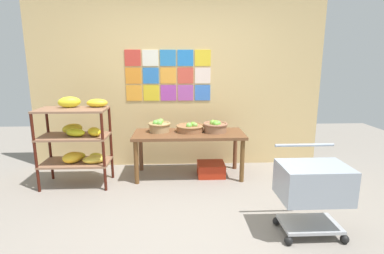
{
  "coord_description": "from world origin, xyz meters",
  "views": [
    {
      "loc": [
        -0.0,
        -2.72,
        1.62
      ],
      "look_at": [
        0.17,
        0.99,
        0.8
      ],
      "focal_mm": 28.25,
      "sensor_mm": 36.0,
      "label": 1
    }
  ],
  "objects_px": {
    "display_table": "(189,138)",
    "shopping_cart": "(313,185)",
    "fruit_basket_centre": "(160,126)",
    "fruit_basket_back_left": "(216,126)",
    "banana_shelf_unit": "(79,137)",
    "produce_crate_under_table": "(211,169)",
    "fruit_basket_back_right": "(191,128)"
  },
  "relations": [
    {
      "from": "display_table",
      "to": "shopping_cart",
      "type": "xyz_separation_m",
      "value": [
        1.09,
        -1.55,
        -0.06
      ]
    },
    {
      "from": "display_table",
      "to": "shopping_cart",
      "type": "bearing_deg",
      "value": -54.8
    },
    {
      "from": "display_table",
      "to": "fruit_basket_centre",
      "type": "distance_m",
      "value": 0.45
    },
    {
      "from": "fruit_basket_back_left",
      "to": "banana_shelf_unit",
      "type": "bearing_deg",
      "value": -171.79
    },
    {
      "from": "shopping_cart",
      "to": "display_table",
      "type": "bearing_deg",
      "value": 135.44
    },
    {
      "from": "produce_crate_under_table",
      "to": "display_table",
      "type": "bearing_deg",
      "value": 178.03
    },
    {
      "from": "display_table",
      "to": "produce_crate_under_table",
      "type": "xyz_separation_m",
      "value": [
        0.32,
        -0.01,
        -0.46
      ]
    },
    {
      "from": "fruit_basket_centre",
      "to": "produce_crate_under_table",
      "type": "xyz_separation_m",
      "value": [
        0.73,
        -0.1,
        -0.62
      ]
    },
    {
      "from": "fruit_basket_back_left",
      "to": "fruit_basket_centre",
      "type": "relative_size",
      "value": 1.1
    },
    {
      "from": "banana_shelf_unit",
      "to": "fruit_basket_back_left",
      "type": "xyz_separation_m",
      "value": [
        1.82,
        0.26,
        0.07
      ]
    },
    {
      "from": "fruit_basket_centre",
      "to": "fruit_basket_back_right",
      "type": "relative_size",
      "value": 0.79
    },
    {
      "from": "fruit_basket_centre",
      "to": "fruit_basket_back_left",
      "type": "bearing_deg",
      "value": -4.09
    },
    {
      "from": "fruit_basket_back_right",
      "to": "fruit_basket_back_left",
      "type": "bearing_deg",
      "value": -7.49
    },
    {
      "from": "shopping_cart",
      "to": "fruit_basket_back_left",
      "type": "bearing_deg",
      "value": 124.67
    },
    {
      "from": "fruit_basket_back_left",
      "to": "fruit_basket_back_right",
      "type": "relative_size",
      "value": 0.87
    },
    {
      "from": "fruit_basket_back_right",
      "to": "shopping_cart",
      "type": "relative_size",
      "value": 0.49
    },
    {
      "from": "fruit_basket_centre",
      "to": "shopping_cart",
      "type": "distance_m",
      "value": 2.23
    },
    {
      "from": "fruit_basket_centre",
      "to": "fruit_basket_back_right",
      "type": "xyz_separation_m",
      "value": [
        0.44,
        -0.01,
        -0.03
      ]
    },
    {
      "from": "fruit_basket_back_right",
      "to": "fruit_basket_centre",
      "type": "bearing_deg",
      "value": 178.67
    },
    {
      "from": "banana_shelf_unit",
      "to": "shopping_cart",
      "type": "xyz_separation_m",
      "value": [
        2.54,
        -1.31,
        -0.15
      ]
    },
    {
      "from": "fruit_basket_back_right",
      "to": "shopping_cart",
      "type": "height_order",
      "value": "shopping_cart"
    },
    {
      "from": "fruit_basket_back_left",
      "to": "produce_crate_under_table",
      "type": "xyz_separation_m",
      "value": [
        -0.06,
        -0.04,
        -0.62
      ]
    },
    {
      "from": "display_table",
      "to": "fruit_basket_back_left",
      "type": "bearing_deg",
      "value": 4.42
    },
    {
      "from": "fruit_basket_centre",
      "to": "produce_crate_under_table",
      "type": "bearing_deg",
      "value": -7.51
    },
    {
      "from": "produce_crate_under_table",
      "to": "shopping_cart",
      "type": "height_order",
      "value": "shopping_cart"
    },
    {
      "from": "fruit_basket_back_right",
      "to": "produce_crate_under_table",
      "type": "bearing_deg",
      "value": -16.4
    },
    {
      "from": "banana_shelf_unit",
      "to": "fruit_basket_back_left",
      "type": "relative_size",
      "value": 3.37
    },
    {
      "from": "produce_crate_under_table",
      "to": "shopping_cart",
      "type": "xyz_separation_m",
      "value": [
        0.78,
        -1.54,
        0.4
      ]
    },
    {
      "from": "fruit_basket_centre",
      "to": "produce_crate_under_table",
      "type": "relative_size",
      "value": 0.83
    },
    {
      "from": "fruit_basket_back_right",
      "to": "shopping_cart",
      "type": "distance_m",
      "value": 1.95
    },
    {
      "from": "display_table",
      "to": "shopping_cart",
      "type": "distance_m",
      "value": 1.89
    },
    {
      "from": "banana_shelf_unit",
      "to": "shopping_cart",
      "type": "bearing_deg",
      "value": -27.38
    }
  ]
}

